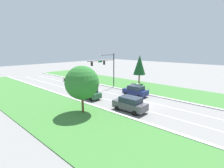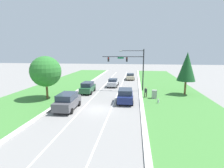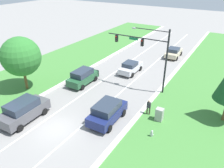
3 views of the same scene
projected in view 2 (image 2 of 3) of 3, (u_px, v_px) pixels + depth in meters
name	position (u px, v px, depth m)	size (l,w,h in m)	color
ground_plane	(97.00, 109.00, 21.75)	(160.00, 160.00, 0.00)	gray
curb_strip_right	(142.00, 111.00, 21.01)	(0.50, 90.00, 0.15)	beige
curb_strip_left	(54.00, 107.00, 22.47)	(0.50, 90.00, 0.15)	beige
grass_verge_right	(188.00, 113.00, 20.34)	(10.00, 90.00, 0.08)	#427F38
grass_verge_left	(16.00, 105.00, 23.16)	(10.00, 90.00, 0.08)	#427F38
lane_stripe_inner_left	(83.00, 109.00, 21.99)	(0.14, 81.00, 0.01)	white
lane_stripe_inner_right	(111.00, 110.00, 21.52)	(0.14, 81.00, 0.01)	white
traffic_signal_mast	(131.00, 63.00, 31.40)	(7.53, 0.41, 7.53)	black
graphite_suv	(67.00, 101.00, 21.53)	(2.36, 4.90, 2.04)	#4C4C51
navy_suv	(125.00, 96.00, 24.51)	(2.35, 4.57, 1.94)	navy
silver_sedan	(113.00, 82.00, 35.88)	(2.05, 4.38, 1.63)	silver
forest_suv	(88.00, 87.00, 30.28)	(2.10, 4.55, 1.89)	#235633
champagne_sedan	(130.00, 76.00, 44.70)	(2.22, 4.55, 1.59)	beige
utility_cabinet	(154.00, 94.00, 26.47)	(0.70, 0.60, 1.35)	#9E9E99
pedestrian	(146.00, 92.00, 26.98)	(0.40, 0.24, 1.69)	#42382D
fire_hydrant	(158.00, 101.00, 24.01)	(0.34, 0.20, 0.70)	#B7B7BC
conifer_near_right_tree	(187.00, 67.00, 28.20)	(2.91, 2.91, 7.02)	brown
oak_near_left_tree	(46.00, 71.00, 25.79)	(4.53, 4.53, 6.45)	brown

